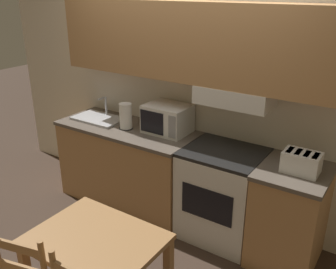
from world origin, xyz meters
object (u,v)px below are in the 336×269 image
object	(u,v)px
stove_range	(222,194)
sink_basin	(99,118)
dining_table	(97,254)
paper_towel_roll	(126,116)
microwave	(167,119)
toaster	(301,162)

from	to	relation	value
stove_range	sink_basin	bearing A→B (deg)	-179.68
stove_range	dining_table	distance (m)	1.43
dining_table	paper_towel_roll	bearing A→B (deg)	122.04
stove_range	sink_basin	distance (m)	1.58
microwave	dining_table	world-z (taller)	microwave
microwave	sink_basin	world-z (taller)	microwave
sink_basin	paper_towel_roll	world-z (taller)	paper_towel_roll
stove_range	dining_table	bearing A→B (deg)	-100.10
toaster	dining_table	world-z (taller)	toaster
toaster	sink_basin	bearing A→B (deg)	179.43
sink_basin	stove_range	bearing A→B (deg)	0.32
stove_range	sink_basin	size ratio (longest dim) A/B	1.59
stove_range	paper_towel_roll	bearing A→B (deg)	-177.52
paper_towel_roll	microwave	bearing A→B (deg)	20.22
microwave	toaster	distance (m)	1.36
microwave	paper_towel_roll	xyz separation A→B (m)	(-0.41, -0.15, -0.01)
microwave	sink_basin	size ratio (longest dim) A/B	0.78
microwave	stove_range	bearing A→B (deg)	-8.68
stove_range	paper_towel_roll	distance (m)	1.23
dining_table	sink_basin	bearing A→B (deg)	132.33
toaster	sink_basin	xyz separation A→B (m)	(-2.18, 0.02, -0.07)
stove_range	microwave	world-z (taller)	microwave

